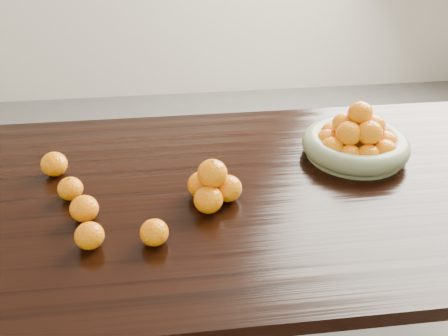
{
  "coord_description": "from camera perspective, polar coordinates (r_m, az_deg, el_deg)",
  "views": [
    {
      "loc": [
        -0.11,
        -1.17,
        1.53
      ],
      "look_at": [
        0.03,
        -0.02,
        0.83
      ],
      "focal_mm": 40.0,
      "sensor_mm": 36.0,
      "label": 1
    }
  ],
  "objects": [
    {
      "name": "loose_orange_2",
      "position": [
        1.21,
        -7.97,
        -7.3
      ],
      "size": [
        0.07,
        0.07,
        0.07
      ],
      "primitive_type": "ellipsoid",
      "color": "orange",
      "rests_on": "dining_table"
    },
    {
      "name": "dining_table",
      "position": [
        1.46,
        -1.37,
        -5.35
      ],
      "size": [
        2.0,
        1.0,
        0.75
      ],
      "color": "black",
      "rests_on": "ground"
    },
    {
      "name": "loose_orange_3",
      "position": [
        1.54,
        -18.84,
        0.42
      ],
      "size": [
        0.08,
        0.08,
        0.07
      ],
      "primitive_type": "ellipsoid",
      "color": "orange",
      "rests_on": "dining_table"
    },
    {
      "name": "fruit_bowl",
      "position": [
        1.61,
        14.87,
        3.0
      ],
      "size": [
        0.33,
        0.33,
        0.18
      ],
      "rotation": [
        0.0,
        0.0,
        -0.42
      ],
      "color": "gray",
      "rests_on": "dining_table"
    },
    {
      "name": "loose_orange_1",
      "position": [
        1.33,
        -15.69,
        -4.49
      ],
      "size": [
        0.07,
        0.07,
        0.07
      ],
      "primitive_type": "ellipsoid",
      "color": "orange",
      "rests_on": "dining_table"
    },
    {
      "name": "loose_orange_0",
      "position": [
        1.42,
        -17.16,
        -2.27
      ],
      "size": [
        0.07,
        0.07,
        0.06
      ],
      "primitive_type": "ellipsoid",
      "color": "orange",
      "rests_on": "dining_table"
    },
    {
      "name": "loose_orange_4",
      "position": [
        1.24,
        -15.13,
        -7.47
      ],
      "size": [
        0.07,
        0.07,
        0.07
      ],
      "primitive_type": "ellipsoid",
      "color": "orange",
      "rests_on": "dining_table"
    },
    {
      "name": "orange_pyramid",
      "position": [
        1.33,
        -1.33,
        -2.09
      ],
      "size": [
        0.15,
        0.15,
        0.13
      ],
      "rotation": [
        0.0,
        0.0,
        -0.36
      ],
      "color": "orange",
      "rests_on": "dining_table"
    }
  ]
}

